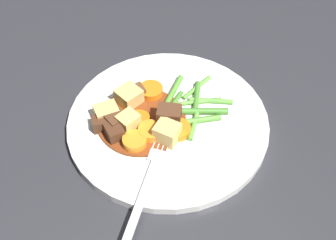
% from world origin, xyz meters
% --- Properties ---
extents(ground_plane, '(3.00, 3.00, 0.00)m').
position_xyz_m(ground_plane, '(0.00, 0.00, 0.00)').
color(ground_plane, '#2D2D33').
extents(dinner_plate, '(0.27, 0.27, 0.01)m').
position_xyz_m(dinner_plate, '(0.00, 0.00, 0.01)').
color(dinner_plate, white).
rests_on(dinner_plate, ground_plane).
extents(stew_sauce, '(0.12, 0.12, 0.00)m').
position_xyz_m(stew_sauce, '(0.04, -0.01, 0.01)').
color(stew_sauce, brown).
rests_on(stew_sauce, dinner_plate).
extents(carrot_slice_0, '(0.03, 0.03, 0.01)m').
position_xyz_m(carrot_slice_0, '(0.03, 0.02, 0.02)').
color(carrot_slice_0, orange).
rests_on(carrot_slice_0, dinner_plate).
extents(carrot_slice_1, '(0.05, 0.05, 0.01)m').
position_xyz_m(carrot_slice_1, '(0.01, -0.05, 0.02)').
color(carrot_slice_1, orange).
rests_on(carrot_slice_1, dinner_plate).
extents(carrot_slice_2, '(0.03, 0.03, 0.01)m').
position_xyz_m(carrot_slice_2, '(0.04, -0.01, 0.02)').
color(carrot_slice_2, orange).
rests_on(carrot_slice_2, dinner_plate).
extents(carrot_slice_3, '(0.04, 0.04, 0.01)m').
position_xyz_m(carrot_slice_3, '(0.05, 0.03, 0.02)').
color(carrot_slice_3, orange).
rests_on(carrot_slice_3, dinner_plate).
extents(carrot_slice_4, '(0.05, 0.05, 0.01)m').
position_xyz_m(carrot_slice_4, '(-0.01, 0.02, 0.02)').
color(carrot_slice_4, orange).
rests_on(carrot_slice_4, dinner_plate).
extents(potato_chunk_0, '(0.04, 0.04, 0.02)m').
position_xyz_m(potato_chunk_0, '(0.04, -0.05, 0.02)').
color(potato_chunk_0, '#DBBC6B').
rests_on(potato_chunk_0, dinner_plate).
extents(potato_chunk_1, '(0.03, 0.03, 0.02)m').
position_xyz_m(potato_chunk_1, '(0.08, -0.02, 0.02)').
color(potato_chunk_1, '#DBBC6B').
rests_on(potato_chunk_1, dinner_plate).
extents(potato_chunk_2, '(0.03, 0.03, 0.03)m').
position_xyz_m(potato_chunk_2, '(0.05, 0.00, 0.02)').
color(potato_chunk_2, '#DBBC6B').
rests_on(potato_chunk_2, dinner_plate).
extents(potato_chunk_3, '(0.04, 0.04, 0.03)m').
position_xyz_m(potato_chunk_3, '(0.01, 0.03, 0.03)').
color(potato_chunk_3, '#DBBC6B').
rests_on(potato_chunk_3, dinner_plate).
extents(meat_chunk_0, '(0.02, 0.02, 0.02)m').
position_xyz_m(meat_chunk_0, '(0.09, -0.01, 0.02)').
color(meat_chunk_0, '#4C2B19').
rests_on(meat_chunk_0, dinner_plate).
extents(meat_chunk_1, '(0.04, 0.03, 0.03)m').
position_xyz_m(meat_chunk_1, '(0.00, 0.01, 0.03)').
color(meat_chunk_1, '#56331E').
rests_on(meat_chunk_1, dinner_plate).
extents(meat_chunk_2, '(0.03, 0.03, 0.02)m').
position_xyz_m(meat_chunk_2, '(0.07, -0.01, 0.02)').
color(meat_chunk_2, '#56331E').
rests_on(meat_chunk_2, dinner_plate).
extents(meat_chunk_3, '(0.03, 0.03, 0.02)m').
position_xyz_m(meat_chunk_3, '(0.08, 0.01, 0.02)').
color(meat_chunk_3, '#4C2B19').
rests_on(meat_chunk_3, dinner_plate).
extents(meat_chunk_4, '(0.02, 0.02, 0.02)m').
position_xyz_m(meat_chunk_4, '(0.03, -0.05, 0.02)').
color(meat_chunk_4, brown).
rests_on(meat_chunk_4, dinner_plate).
extents(green_bean_0, '(0.07, 0.01, 0.01)m').
position_xyz_m(green_bean_0, '(-0.05, -0.02, 0.02)').
color(green_bean_0, '#66AD42').
rests_on(green_bean_0, dinner_plate).
extents(green_bean_1, '(0.03, 0.05, 0.01)m').
position_xyz_m(green_bean_1, '(-0.03, 0.02, 0.02)').
color(green_bean_1, '#66AD42').
rests_on(green_bean_1, dinner_plate).
extents(green_bean_2, '(0.06, 0.07, 0.01)m').
position_xyz_m(green_bean_2, '(-0.01, -0.04, 0.02)').
color(green_bean_2, '#599E38').
rests_on(green_bean_2, dinner_plate).
extents(green_bean_3, '(0.06, 0.03, 0.01)m').
position_xyz_m(green_bean_3, '(-0.07, -0.02, 0.02)').
color(green_bean_3, '#66AD42').
rests_on(green_bean_3, dinner_plate).
extents(green_bean_4, '(0.05, 0.05, 0.01)m').
position_xyz_m(green_bean_4, '(-0.01, -0.02, 0.02)').
color(green_bean_4, '#4C8E33').
rests_on(green_bean_4, dinner_plate).
extents(green_bean_5, '(0.03, 0.05, 0.01)m').
position_xyz_m(green_bean_5, '(-0.05, -0.03, 0.02)').
color(green_bean_5, '#4C8E33').
rests_on(green_bean_5, dinner_plate).
extents(green_bean_6, '(0.08, 0.03, 0.01)m').
position_xyz_m(green_bean_6, '(-0.05, 0.00, 0.02)').
color(green_bean_6, '#4C8E33').
rests_on(green_bean_6, dinner_plate).
extents(green_bean_7, '(0.05, 0.04, 0.01)m').
position_xyz_m(green_bean_7, '(-0.06, -0.05, 0.02)').
color(green_bean_7, '#66AD42').
rests_on(green_bean_7, dinner_plate).
extents(green_bean_8, '(0.05, 0.01, 0.01)m').
position_xyz_m(green_bean_8, '(-0.04, 0.02, 0.02)').
color(green_bean_8, '#599E38').
rests_on(green_bean_8, dinner_plate).
extents(fork, '(0.10, 0.16, 0.00)m').
position_xyz_m(fork, '(0.05, 0.08, 0.01)').
color(fork, silver).
rests_on(fork, dinner_plate).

